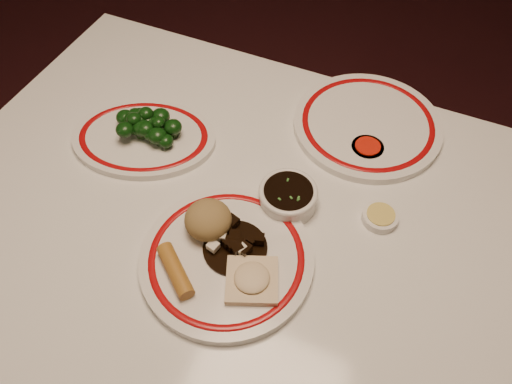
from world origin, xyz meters
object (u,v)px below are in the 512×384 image
object	(u,v)px
broccoli_plate	(144,138)
broccoli_pile	(146,124)
main_plate	(227,259)
rice_mound	(208,220)
stirfry_heap	(234,243)
spring_roll	(175,271)
soy_bowl	(288,198)
fried_wonton	(252,279)
dining_table	(245,256)

from	to	relation	value
broccoli_plate	broccoli_pile	distance (m)	0.03
main_plate	rice_mound	xyz separation A→B (m)	(-0.05, 0.04, 0.04)
broccoli_pile	stirfry_heap	bearing A→B (deg)	-31.61
spring_roll	soy_bowl	distance (m)	0.24
stirfry_heap	broccoli_pile	size ratio (longest dim) A/B	0.79
main_plate	rice_mound	bearing A→B (deg)	144.09
main_plate	broccoli_pile	world-z (taller)	broccoli_pile
rice_mound	soy_bowl	world-z (taller)	rice_mound
soy_bowl	broccoli_plate	bearing A→B (deg)	174.79
main_plate	spring_roll	xyz separation A→B (m)	(-0.06, -0.06, 0.02)
rice_mound	fried_wonton	size ratio (longest dim) A/B	0.75
broccoli_plate	main_plate	bearing A→B (deg)	-33.58
spring_roll	main_plate	bearing A→B (deg)	-5.12
broccoli_pile	main_plate	bearing A→B (deg)	-35.46
main_plate	broccoli_pile	size ratio (longest dim) A/B	2.29
stirfry_heap	broccoli_plate	size ratio (longest dim) A/B	0.32
fried_wonton	broccoli_plate	bearing A→B (deg)	148.00
soy_bowl	spring_roll	bearing A→B (deg)	-116.58
fried_wonton	stirfry_heap	bearing A→B (deg)	137.78
main_plate	broccoli_plate	bearing A→B (deg)	146.42
broccoli_plate	broccoli_pile	xyz separation A→B (m)	(0.00, 0.01, 0.03)
broccoli_plate	broccoli_pile	world-z (taller)	broccoli_pile
dining_table	broccoli_pile	size ratio (longest dim) A/B	8.72
dining_table	broccoli_pile	bearing A→B (deg)	155.53
spring_roll	broccoli_plate	world-z (taller)	spring_roll
rice_mound	broccoli_pile	bearing A→B (deg)	144.65
fried_wonton	broccoli_plate	world-z (taller)	fried_wonton
broccoli_plate	fried_wonton	bearing A→B (deg)	-32.00
spring_roll	soy_bowl	bearing A→B (deg)	11.67
rice_mound	broccoli_pile	xyz separation A→B (m)	(-0.22, 0.16, -0.01)
rice_mound	stirfry_heap	xyz separation A→B (m)	(0.05, -0.01, -0.02)
stirfry_heap	broccoli_pile	distance (m)	0.32
spring_roll	stirfry_heap	distance (m)	0.11
main_plate	spring_roll	size ratio (longest dim) A/B	3.22
dining_table	stirfry_heap	world-z (taller)	stirfry_heap
stirfry_heap	broccoli_pile	bearing A→B (deg)	148.39
rice_mound	stirfry_heap	distance (m)	0.06
soy_bowl	dining_table	bearing A→B (deg)	-121.05
stirfry_heap	fried_wonton	bearing A→B (deg)	-42.22
spring_roll	fried_wonton	distance (m)	0.12
dining_table	rice_mound	bearing A→B (deg)	-145.99
dining_table	fried_wonton	bearing A→B (deg)	-58.16
dining_table	fried_wonton	xyz separation A→B (m)	(0.06, -0.10, 0.12)
dining_table	soy_bowl	bearing A→B (deg)	58.95
spring_roll	broccoli_pile	world-z (taller)	broccoli_pile
dining_table	broccoli_plate	world-z (taller)	broccoli_plate
spring_roll	broccoli_plate	xyz separation A→B (m)	(-0.21, 0.24, -0.02)
rice_mound	fried_wonton	bearing A→B (deg)	-29.79
broccoli_pile	soy_bowl	bearing A→B (deg)	-7.09
rice_mound	broccoli_plate	distance (m)	0.27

